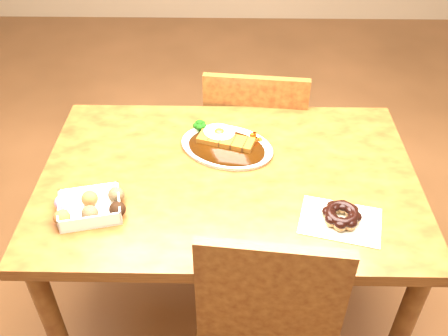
{
  "coord_description": "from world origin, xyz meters",
  "views": [
    {
      "loc": [
        0.01,
        -1.21,
        1.78
      ],
      "look_at": [
        -0.01,
        -0.04,
        0.81
      ],
      "focal_mm": 40.0,
      "sensor_mm": 36.0,
      "label": 1
    }
  ],
  "objects_px": {
    "katsu_curry_plate": "(226,144)",
    "pon_de_ring": "(341,216)",
    "donut_box": "(90,207)",
    "table": "(228,197)",
    "chair_far": "(255,142)"
  },
  "relations": [
    {
      "from": "table",
      "to": "pon_de_ring",
      "type": "height_order",
      "value": "pon_de_ring"
    },
    {
      "from": "chair_far",
      "to": "pon_de_ring",
      "type": "relative_size",
      "value": 3.35
    },
    {
      "from": "table",
      "to": "chair_far",
      "type": "distance_m",
      "value": 0.57
    },
    {
      "from": "donut_box",
      "to": "pon_de_ring",
      "type": "bearing_deg",
      "value": -1.78
    },
    {
      "from": "katsu_curry_plate",
      "to": "pon_de_ring",
      "type": "relative_size",
      "value": 1.44
    },
    {
      "from": "table",
      "to": "katsu_curry_plate",
      "type": "relative_size",
      "value": 3.21
    },
    {
      "from": "chair_far",
      "to": "donut_box",
      "type": "bearing_deg",
      "value": 60.27
    },
    {
      "from": "donut_box",
      "to": "pon_de_ring",
      "type": "relative_size",
      "value": 0.82
    },
    {
      "from": "chair_far",
      "to": "katsu_curry_plate",
      "type": "height_order",
      "value": "chair_far"
    },
    {
      "from": "table",
      "to": "donut_box",
      "type": "bearing_deg",
      "value": -155.64
    },
    {
      "from": "table",
      "to": "pon_de_ring",
      "type": "bearing_deg",
      "value": -32.23
    },
    {
      "from": "table",
      "to": "pon_de_ring",
      "type": "distance_m",
      "value": 0.4
    },
    {
      "from": "table",
      "to": "chair_far",
      "type": "height_order",
      "value": "chair_far"
    },
    {
      "from": "chair_far",
      "to": "donut_box",
      "type": "xyz_separation_m",
      "value": [
        -0.51,
        -0.72,
        0.3
      ]
    },
    {
      "from": "table",
      "to": "katsu_curry_plate",
      "type": "bearing_deg",
      "value": 94.9
    }
  ]
}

